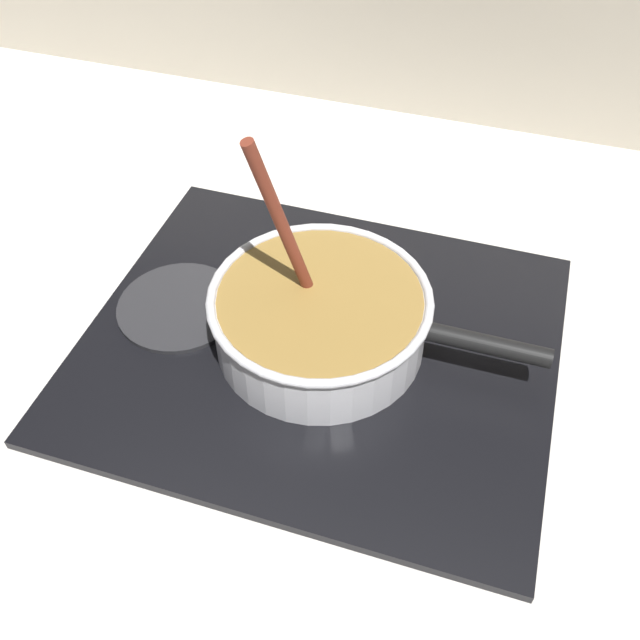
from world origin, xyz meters
TOP-DOWN VIEW (x-y plane):
  - ground at (0.00, 0.00)m, footprint 2.40×1.60m
  - hob_plate at (0.14, 0.22)m, footprint 0.56×0.48m
  - burner_ring at (0.14, 0.22)m, footprint 0.19×0.19m
  - spare_burner at (-0.05, 0.22)m, footprint 0.16×0.16m
  - cooking_pan at (0.14, 0.22)m, footprint 0.39×0.26m

SIDE VIEW (x-z plane):
  - ground at x=0.00m, z-range -0.04..0.00m
  - hob_plate at x=0.14m, z-range 0.00..0.01m
  - spare_burner at x=-0.05m, z-range 0.01..0.02m
  - burner_ring at x=0.14m, z-range 0.01..0.02m
  - cooking_pan at x=0.14m, z-range -0.09..0.20m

